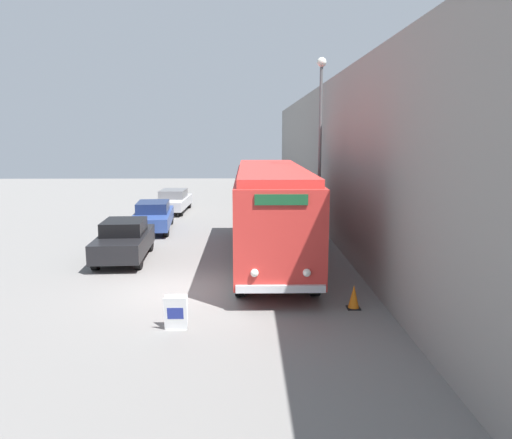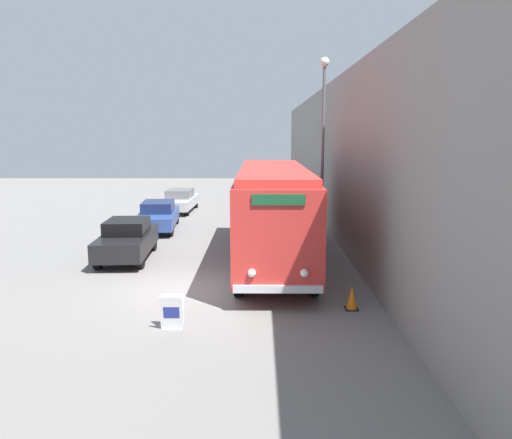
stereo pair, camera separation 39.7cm
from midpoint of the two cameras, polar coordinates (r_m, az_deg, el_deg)
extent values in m
plane|color=slate|center=(15.39, -7.20, -8.08)|extent=(80.00, 80.00, 0.00)
cube|color=gray|center=(24.84, 9.19, 7.05)|extent=(0.30, 60.00, 7.20)
cylinder|color=black|center=(14.71, -1.20, -6.68)|extent=(0.28, 1.07, 1.07)
cylinder|color=black|center=(14.81, 7.35, -6.64)|extent=(0.28, 1.07, 1.07)
cylinder|color=black|center=(22.69, -0.62, -0.86)|extent=(0.28, 1.07, 1.07)
cylinder|color=black|center=(22.76, 4.90, -0.87)|extent=(0.28, 1.07, 1.07)
cube|color=red|center=(18.43, 2.55, 1.00)|extent=(2.51, 11.00, 2.74)
cube|color=red|center=(18.27, 2.58, 5.63)|extent=(2.31, 10.56, 0.24)
cube|color=silver|center=(13.29, 3.39, -7.95)|extent=(2.38, 0.12, 0.20)
sphere|color=white|center=(13.18, 0.38, -6.13)|extent=(0.22, 0.22, 0.22)
sphere|color=white|center=(13.25, 6.40, -6.11)|extent=(0.22, 0.22, 0.22)
cube|color=#19512D|center=(12.81, 3.48, 2.26)|extent=(1.38, 0.06, 0.28)
cube|color=gray|center=(12.57, -8.62, -12.23)|extent=(0.50, 0.19, 0.01)
cube|color=white|center=(12.35, -8.72, -10.55)|extent=(0.56, 0.17, 0.85)
cube|color=white|center=(12.49, -8.61, -10.32)|extent=(0.56, 0.17, 0.85)
cube|color=navy|center=(12.33, -8.73, -10.49)|extent=(0.39, 0.06, 0.30)
cylinder|color=#595E60|center=(19.67, 8.18, 6.53)|extent=(0.12, 0.12, 7.27)
sphere|color=silver|center=(19.83, 8.45, 17.39)|extent=(0.36, 0.36, 0.36)
cylinder|color=black|center=(18.38, -17.03, -4.49)|extent=(0.22, 0.63, 0.63)
cylinder|color=black|center=(18.07, -12.47, -4.53)|extent=(0.22, 0.63, 0.63)
cylinder|color=black|center=(21.05, -15.15, -2.64)|extent=(0.22, 0.63, 0.63)
cylinder|color=black|center=(20.78, -11.17, -2.64)|extent=(0.22, 0.63, 0.63)
cube|color=black|center=(19.48, -13.96, -2.53)|extent=(1.96, 4.30, 0.68)
cube|color=black|center=(19.47, -13.97, -0.75)|extent=(1.58, 1.97, 0.51)
cylinder|color=black|center=(23.71, -12.85, -1.20)|extent=(0.22, 0.62, 0.62)
cylinder|color=black|center=(23.54, -9.29, -1.17)|extent=(0.22, 0.62, 0.62)
cylinder|color=black|center=(26.94, -11.85, 0.11)|extent=(0.22, 0.62, 0.62)
cylinder|color=black|center=(26.79, -8.71, 0.15)|extent=(0.22, 0.62, 0.62)
cube|color=#2D478C|center=(25.18, -10.67, 0.19)|extent=(2.14, 4.85, 0.60)
cube|color=#19274D|center=(25.22, -10.68, 1.47)|extent=(1.65, 2.24, 0.50)
cylinder|color=black|center=(29.70, -10.30, 1.02)|extent=(0.22, 0.60, 0.60)
cylinder|color=black|center=(29.42, -7.52, 1.01)|extent=(0.22, 0.60, 0.60)
cylinder|color=black|center=(32.85, -9.07, 1.87)|extent=(0.22, 0.60, 0.60)
cylinder|color=black|center=(32.60, -6.55, 1.86)|extent=(0.22, 0.60, 0.60)
cube|color=#B7B7BC|center=(31.09, -8.35, 1.97)|extent=(1.87, 4.71, 0.56)
cube|color=slate|center=(31.14, -8.33, 2.96)|extent=(1.53, 2.14, 0.49)
cube|color=black|center=(14.00, 11.67, -9.96)|extent=(0.36, 0.36, 0.03)
cone|color=orange|center=(13.90, 11.71, -8.67)|extent=(0.30, 0.30, 0.63)
camera|label=1|loc=(0.20, -89.28, 0.12)|focal=35.00mm
camera|label=2|loc=(0.20, 90.72, -0.12)|focal=35.00mm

